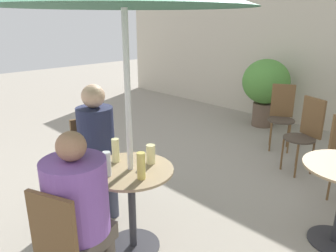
{
  "coord_description": "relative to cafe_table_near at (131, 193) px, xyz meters",
  "views": [
    {
      "loc": [
        1.81,
        -1.36,
        1.79
      ],
      "look_at": [
        -0.0,
        0.4,
        0.95
      ],
      "focal_mm": 35.0,
      "sensor_mm": 36.0,
      "label": 1
    }
  ],
  "objects": [
    {
      "name": "ground_plane",
      "position": [
        0.0,
        0.0,
        -0.49
      ],
      "size": [
        20.0,
        20.0,
        0.0
      ],
      "primitive_type": "plane",
      "color": "gray"
    },
    {
      "name": "seated_person_0",
      "position": [
        -0.59,
        0.09,
        0.25
      ],
      "size": [
        0.35,
        0.32,
        1.25
      ],
      "rotation": [
        0.0,
        0.0,
        1.42
      ],
      "color": "#42475B",
      "rests_on": "ground_plane"
    },
    {
      "name": "beer_glass_1",
      "position": [
        -0.03,
        -0.18,
        0.3
      ],
      "size": [
        0.06,
        0.06,
        0.18
      ],
      "color": "silver",
      "rests_on": "cafe_table_near"
    },
    {
      "name": "bistro_chair_3",
      "position": [
        0.33,
        2.37,
        0.04
      ],
      "size": [
        0.4,
        0.41,
        0.91
      ],
      "rotation": [
        0.0,
        0.0,
        5.91
      ],
      "color": "#42382D",
      "rests_on": "ground_plane"
    },
    {
      "name": "seated_person_1",
      "position": [
        0.22,
        -0.55,
        0.21
      ],
      "size": [
        0.43,
        0.45,
        1.2
      ],
      "rotation": [
        0.0,
        0.0,
        3.52
      ],
      "color": "brown",
      "rests_on": "ground_plane"
    },
    {
      "name": "beer_glass_2",
      "position": [
        0.18,
        -0.04,
        0.31
      ],
      "size": [
        0.06,
        0.06,
        0.2
      ],
      "color": "#DBC65B",
      "rests_on": "cafe_table_near"
    },
    {
      "name": "potted_plant_0",
      "position": [
        -0.95,
        3.61,
        0.22
      ],
      "size": [
        0.78,
        0.78,
        1.15
      ],
      "color": "brown",
      "rests_on": "ground_plane"
    },
    {
      "name": "beer_glass_0",
      "position": [
        -0.19,
        0.01,
        0.3
      ],
      "size": [
        0.06,
        0.06,
        0.19
      ],
      "color": "beige",
      "rests_on": "cafe_table_near"
    },
    {
      "name": "bistro_chair_0",
      "position": [
        -0.73,
        0.11,
        0.04
      ],
      "size": [
        0.39,
        0.37,
        0.91
      ],
      "rotation": [
        0.0,
        0.0,
        1.42
      ],
      "color": "#42382D",
      "rests_on": "ground_plane"
    },
    {
      "name": "beer_glass_3",
      "position": [
        0.03,
        0.18,
        0.28
      ],
      "size": [
        0.07,
        0.07,
        0.15
      ],
      "color": "beige",
      "rests_on": "cafe_table_near"
    },
    {
      "name": "bistro_chair_4",
      "position": [
        -0.26,
        2.88,
        0.04
      ],
      "size": [
        0.41,
        0.42,
        0.91
      ],
      "rotation": [
        0.0,
        0.0,
        0.51
      ],
      "color": "#42382D",
      "rests_on": "ground_plane"
    },
    {
      "name": "cafe_table_near",
      "position": [
        0.0,
        0.0,
        0.0
      ],
      "size": [
        0.66,
        0.66,
        0.7
      ],
      "color": "#2D2D33",
      "rests_on": "ground_plane"
    },
    {
      "name": "bistro_chair_1",
      "position": [
        0.27,
        -0.69,
        0.04
      ],
      "size": [
        0.4,
        0.41,
        0.91
      ],
      "rotation": [
        0.0,
        0.0,
        -2.77
      ],
      "color": "#42382D",
      "rests_on": "ground_plane"
    }
  ]
}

